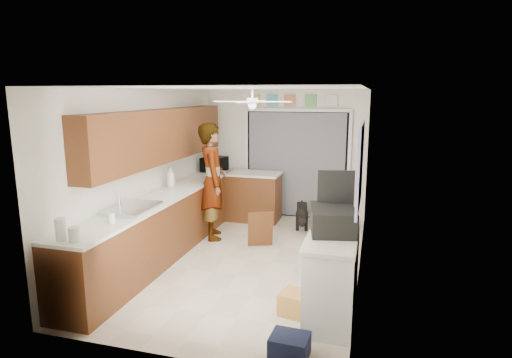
# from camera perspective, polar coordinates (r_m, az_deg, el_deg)

# --- Properties ---
(floor) EXTENTS (5.00, 5.00, 0.00)m
(floor) POSITION_cam_1_polar(r_m,az_deg,el_deg) (6.50, -0.97, -10.68)
(floor) COLOR beige
(floor) RESTS_ON ground
(ceiling) EXTENTS (5.00, 5.00, 0.00)m
(ceiling) POSITION_cam_1_polar(r_m,az_deg,el_deg) (6.02, -1.05, 11.96)
(ceiling) COLOR white
(ceiling) RESTS_ON ground
(wall_back) EXTENTS (3.20, 0.00, 3.20)m
(wall_back) POSITION_cam_1_polar(r_m,az_deg,el_deg) (8.53, 3.81, 3.34)
(wall_back) COLOR white
(wall_back) RESTS_ON ground
(wall_front) EXTENTS (3.20, 0.00, 3.20)m
(wall_front) POSITION_cam_1_polar(r_m,az_deg,el_deg) (3.88, -11.68, -6.69)
(wall_front) COLOR white
(wall_front) RESTS_ON ground
(wall_left) EXTENTS (0.00, 5.00, 5.00)m
(wall_left) POSITION_cam_1_polar(r_m,az_deg,el_deg) (6.76, -14.11, 0.91)
(wall_left) COLOR white
(wall_left) RESTS_ON ground
(wall_right) EXTENTS (0.00, 5.00, 5.00)m
(wall_right) POSITION_cam_1_polar(r_m,az_deg,el_deg) (5.89, 14.08, -0.61)
(wall_right) COLOR white
(wall_right) RESTS_ON ground
(left_base_cabinets) EXTENTS (0.60, 4.80, 0.90)m
(left_base_cabinets) POSITION_cam_1_polar(r_m,az_deg,el_deg) (6.81, -11.58, -5.84)
(left_base_cabinets) COLOR #5F2F16
(left_base_cabinets) RESTS_ON floor
(left_countertop) EXTENTS (0.62, 4.80, 0.04)m
(left_countertop) POSITION_cam_1_polar(r_m,az_deg,el_deg) (6.68, -11.66, -2.00)
(left_countertop) COLOR white
(left_countertop) RESTS_ON left_base_cabinets
(upper_cabinets) EXTENTS (0.32, 4.00, 0.80)m
(upper_cabinets) POSITION_cam_1_polar(r_m,az_deg,el_deg) (6.79, -12.32, 5.71)
(upper_cabinets) COLOR #5F2F16
(upper_cabinets) RESTS_ON wall_left
(sink_basin) EXTENTS (0.50, 0.76, 0.06)m
(sink_basin) POSITION_cam_1_polar(r_m,az_deg,el_deg) (5.83, -16.15, -3.82)
(sink_basin) COLOR silver
(sink_basin) RESTS_ON left_countertop
(faucet) EXTENTS (0.03, 0.03, 0.22)m
(faucet) POSITION_cam_1_polar(r_m,az_deg,el_deg) (5.91, -17.77, -2.77)
(faucet) COLOR silver
(faucet) RESTS_ON left_countertop
(peninsula_base) EXTENTS (1.00, 0.60, 0.90)m
(peninsula_base) POSITION_cam_1_polar(r_m,az_deg,el_deg) (8.32, -0.35, -2.45)
(peninsula_base) COLOR #5F2F16
(peninsula_base) RESTS_ON floor
(peninsula_top) EXTENTS (1.04, 0.64, 0.04)m
(peninsula_top) POSITION_cam_1_polar(r_m,az_deg,el_deg) (8.22, -0.36, 0.73)
(peninsula_top) COLOR white
(peninsula_top) RESTS_ON peninsula_base
(back_opening_recess) EXTENTS (2.00, 0.06, 2.10)m
(back_opening_recess) POSITION_cam_1_polar(r_m,az_deg,el_deg) (8.48, 5.40, 1.90)
(back_opening_recess) COLOR black
(back_opening_recess) RESTS_ON wall_back
(curtain_panel) EXTENTS (1.90, 0.03, 2.05)m
(curtain_panel) POSITION_cam_1_polar(r_m,az_deg,el_deg) (8.45, 5.35, 1.86)
(curtain_panel) COLOR slate
(curtain_panel) RESTS_ON wall_back
(door_trim_left) EXTENTS (0.06, 0.04, 2.10)m
(door_trim_left) POSITION_cam_1_polar(r_m,az_deg,el_deg) (8.69, -1.27, 2.17)
(door_trim_left) COLOR white
(door_trim_left) RESTS_ON wall_back
(door_trim_right) EXTENTS (0.06, 0.04, 2.10)m
(door_trim_right) POSITION_cam_1_polar(r_m,az_deg,el_deg) (8.34, 12.28, 1.52)
(door_trim_right) COLOR white
(door_trim_right) RESTS_ON wall_back
(door_trim_head) EXTENTS (2.10, 0.04, 0.06)m
(door_trim_head) POSITION_cam_1_polar(r_m,az_deg,el_deg) (8.35, 5.50, 9.13)
(door_trim_head) COLOR white
(door_trim_head) RESTS_ON wall_back
(header_frame_0) EXTENTS (0.22, 0.02, 0.22)m
(header_frame_0) POSITION_cam_1_polar(r_m,az_deg,el_deg) (8.56, -0.14, 10.44)
(header_frame_0) COLOR gold
(header_frame_0) RESTS_ON wall_back
(header_frame_1) EXTENTS (0.22, 0.02, 0.22)m
(header_frame_1) POSITION_cam_1_polar(r_m,az_deg,el_deg) (8.47, 2.17, 10.43)
(header_frame_1) COLOR #4EA6D0
(header_frame_1) RESTS_ON wall_back
(header_frame_2) EXTENTS (0.22, 0.02, 0.22)m
(header_frame_2) POSITION_cam_1_polar(r_m,az_deg,el_deg) (8.40, 4.54, 10.39)
(header_frame_2) COLOR #CA704B
(header_frame_2) RESTS_ON wall_back
(header_frame_3) EXTENTS (0.22, 0.02, 0.22)m
(header_frame_3) POSITION_cam_1_polar(r_m,az_deg,el_deg) (8.33, 7.28, 10.33)
(header_frame_3) COLOR #63AC62
(header_frame_3) RESTS_ON wall_back
(header_frame_4) EXTENTS (0.22, 0.02, 0.22)m
(header_frame_4) POSITION_cam_1_polar(r_m,az_deg,el_deg) (8.28, 10.06, 10.24)
(header_frame_4) COLOR silver
(header_frame_4) RESTS_ON wall_back
(route66_sign) EXTENTS (0.22, 0.02, 0.26)m
(route66_sign) POSITION_cam_1_polar(r_m,az_deg,el_deg) (8.66, -2.41, 10.44)
(route66_sign) COLOR silver
(route66_sign) RESTS_ON wall_back
(right_counter_base) EXTENTS (0.50, 1.40, 0.90)m
(right_counter_base) POSITION_cam_1_polar(r_m,az_deg,el_deg) (5.00, 10.26, -12.26)
(right_counter_base) COLOR white
(right_counter_base) RESTS_ON floor
(right_counter_top) EXTENTS (0.54, 1.44, 0.04)m
(right_counter_top) POSITION_cam_1_polar(r_m,az_deg,el_deg) (4.83, 10.34, -7.14)
(right_counter_top) COLOR white
(right_counter_top) RESTS_ON right_counter_base
(abstract_painting) EXTENTS (0.03, 1.15, 0.95)m
(abstract_painting) POSITION_cam_1_polar(r_m,az_deg,el_deg) (4.84, 13.70, 1.67)
(abstract_painting) COLOR #FE5DBE
(abstract_painting) RESTS_ON wall_right
(ceiling_fan) EXTENTS (1.14, 1.14, 0.24)m
(ceiling_fan) POSITION_cam_1_polar(r_m,az_deg,el_deg) (6.21, -0.50, 10.28)
(ceiling_fan) COLOR white
(ceiling_fan) RESTS_ON ceiling
(microwave) EXTENTS (0.46, 0.57, 0.28)m
(microwave) POSITION_cam_1_polar(r_m,az_deg,el_deg) (8.38, -5.57, 1.98)
(microwave) COLOR black
(microwave) RESTS_ON left_countertop
(soap_bottle) EXTENTS (0.13, 0.13, 0.34)m
(soap_bottle) POSITION_cam_1_polar(r_m,az_deg,el_deg) (7.08, -11.28, 0.33)
(soap_bottle) COLOR silver
(soap_bottle) RESTS_ON left_countertop
(jar_a) EXTENTS (0.14, 0.14, 0.15)m
(jar_a) POSITION_cam_1_polar(r_m,az_deg,el_deg) (4.79, -23.10, -6.84)
(jar_a) COLOR silver
(jar_a) RESTS_ON left_countertop
(jar_b) EXTENTS (0.11, 0.11, 0.12)m
(jar_b) POSITION_cam_1_polar(r_m,az_deg,el_deg) (5.31, -18.71, -4.94)
(jar_b) COLOR silver
(jar_b) RESTS_ON left_countertop
(paper_towel_roll) EXTENTS (0.15, 0.15, 0.24)m
(paper_towel_roll) POSITION_cam_1_polar(r_m,az_deg,el_deg) (4.87, -24.61, -6.12)
(paper_towel_roll) COLOR white
(paper_towel_roll) RESTS_ON left_countertop
(suitcase) EXTENTS (0.58, 0.71, 0.27)m
(suitcase) POSITION_cam_1_polar(r_m,az_deg,el_deg) (4.78, 10.16, -5.36)
(suitcase) COLOR black
(suitcase) RESTS_ON right_counter_top
(suitcase_rim) EXTENTS (0.54, 0.65, 0.02)m
(suitcase_rim) POSITION_cam_1_polar(r_m,az_deg,el_deg) (4.82, 10.12, -6.62)
(suitcase_rim) COLOR yellow
(suitcase_rim) RESTS_ON suitcase
(suitcase_lid) EXTENTS (0.42, 0.11, 0.50)m
(suitcase_lid) POSITION_cam_1_polar(r_m,az_deg,el_deg) (5.00, 10.59, -1.69)
(suitcase_lid) COLOR black
(suitcase_lid) RESTS_ON suitcase
(cardboard_box) EXTENTS (0.46, 0.39, 0.25)m
(cardboard_box) POSITION_cam_1_polar(r_m,az_deg,el_deg) (4.99, 5.73, -16.26)
(cardboard_box) COLOR #BF8F3C
(cardboard_box) RESTS_ON floor
(navy_crate) EXTENTS (0.37, 0.32, 0.22)m
(navy_crate) POSITION_cam_1_polar(r_m,az_deg,el_deg) (4.31, 4.50, -21.34)
(navy_crate) COLOR black
(navy_crate) RESTS_ON floor
(cabinet_door_panel) EXTENTS (0.43, 0.29, 0.59)m
(cabinet_door_panel) POSITION_cam_1_polar(r_m,az_deg,el_deg) (6.89, 0.60, -6.69)
(cabinet_door_panel) COLOR #5F2F16
(cabinet_door_panel) RESTS_ON floor
(man) EXTENTS (0.73, 0.85, 1.97)m
(man) POSITION_cam_1_polar(r_m,az_deg,el_deg) (7.22, -5.81, -0.31)
(man) COLOR white
(man) RESTS_ON floor
(dog) EXTENTS (0.38, 0.67, 0.50)m
(dog) POSITION_cam_1_polar(r_m,az_deg,el_deg) (7.90, 6.13, -4.80)
(dog) COLOR black
(dog) RESTS_ON floor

